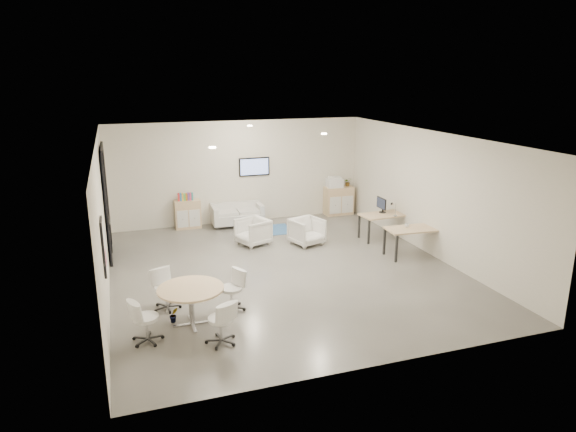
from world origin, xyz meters
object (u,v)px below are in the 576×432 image
at_px(armchair_left, 253,230).
at_px(round_table, 191,292).
at_px(armchair_right, 307,230).
at_px(desk_rear, 385,216).
at_px(loveseat, 237,215).
at_px(desk_front, 414,231).
at_px(sideboard_right, 339,201).
at_px(sideboard_left, 188,214).

height_order(armchair_left, round_table, armchair_left).
xyz_separation_m(armchair_right, desk_rear, (2.29, -0.24, 0.25)).
distance_m(loveseat, desk_rear, 4.58).
height_order(armchair_right, desk_front, armchair_right).
bearing_deg(armchair_right, round_table, -152.25).
bearing_deg(armchair_left, round_table, -49.04).
relative_size(sideboard_right, armchair_left, 1.19).
relative_size(sideboard_left, armchair_right, 1.08).
bearing_deg(sideboard_left, desk_front, -40.14).
bearing_deg(round_table, sideboard_left, 82.56).
bearing_deg(desk_front, round_table, -157.96).
distance_m(sideboard_left, armchair_left, 2.62).
bearing_deg(round_table, sideboard_right, 47.30).
height_order(sideboard_right, armchair_left, sideboard_right).
bearing_deg(sideboard_right, desk_front, -87.93).
relative_size(sideboard_right, armchair_right, 1.17).
bearing_deg(loveseat, sideboard_left, 174.84).
bearing_deg(desk_rear, sideboard_left, 146.07).
relative_size(loveseat, round_table, 1.29).
bearing_deg(armchair_right, desk_front, -54.67).
distance_m(desk_rear, round_table, 6.97).
distance_m(sideboard_right, loveseat, 3.53).
xyz_separation_m(desk_rear, round_table, (-6.02, -3.51, 0.01)).
bearing_deg(loveseat, armchair_right, -59.05).
bearing_deg(sideboard_right, loveseat, -177.67).
height_order(sideboard_right, desk_rear, sideboard_right).
relative_size(loveseat, desk_front, 1.08).
bearing_deg(armchair_right, armchair_left, 144.19).
distance_m(sideboard_left, desk_rear, 5.93).
bearing_deg(sideboard_right, desk_rear, -86.81).
bearing_deg(desk_rear, sideboard_right, 88.21).
bearing_deg(sideboard_left, round_table, -97.44).
relative_size(sideboard_left, desk_front, 0.59).
relative_size(sideboard_right, loveseat, 0.60).
height_order(desk_front, round_table, round_table).
bearing_deg(armchair_left, armchair_right, 51.31).
distance_m(armchair_right, desk_front, 2.88).
relative_size(armchair_right, round_table, 0.65).
xyz_separation_m(armchair_right, round_table, (-3.73, -3.75, 0.26)).
height_order(desk_rear, desk_front, desk_front).
height_order(sideboard_right, loveseat, sideboard_right).
height_order(sideboard_left, desk_front, sideboard_left).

